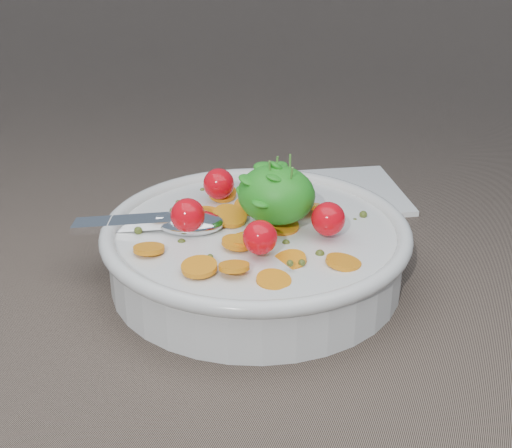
% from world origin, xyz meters
% --- Properties ---
extents(ground, '(6.00, 6.00, 0.00)m').
position_xyz_m(ground, '(0.00, 0.00, 0.00)').
color(ground, '#6E5C4E').
rests_on(ground, ground).
extents(bowl, '(0.28, 0.26, 0.11)m').
position_xyz_m(bowl, '(0.01, 0.02, 0.03)').
color(bowl, silver).
rests_on(bowl, ground).
extents(napkin, '(0.19, 0.19, 0.01)m').
position_xyz_m(napkin, '(0.03, 0.21, 0.00)').
color(napkin, white).
rests_on(napkin, ground).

